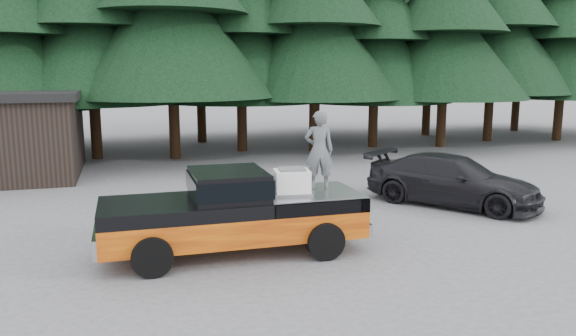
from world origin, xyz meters
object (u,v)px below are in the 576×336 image
object	(u,v)px
air_compressor	(292,183)
man_on_bed	(319,150)
pickup_truck	(233,225)
parked_car	(453,180)

from	to	relation	value
air_compressor	man_on_bed	xyz separation A→B (m)	(0.78, 0.36, 0.66)
pickup_truck	parked_car	distance (m)	7.80
pickup_truck	man_on_bed	world-z (taller)	man_on_bed
pickup_truck	parked_car	xyz separation A→B (m)	(7.33, 2.65, 0.10)
pickup_truck	man_on_bed	distance (m)	2.65
man_on_bed	parked_car	xyz separation A→B (m)	(5.23, 2.47, -1.50)
air_compressor	parked_car	bearing A→B (deg)	32.86
man_on_bed	parked_car	size ratio (longest dim) A/B	0.35
pickup_truck	parked_car	bearing A→B (deg)	19.88
pickup_truck	air_compressor	bearing A→B (deg)	-7.71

